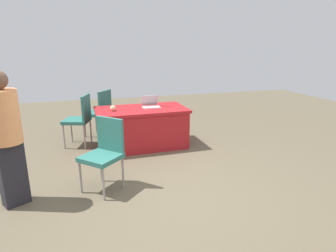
{
  "coord_description": "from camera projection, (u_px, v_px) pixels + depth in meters",
  "views": [
    {
      "loc": [
        0.94,
        2.96,
        1.85
      ],
      "look_at": [
        -0.03,
        -0.23,
        0.9
      ],
      "focal_mm": 30.76,
      "sensor_mm": 36.0,
      "label": 1
    }
  ],
  "objects": [
    {
      "name": "ground_plane",
      "position": [
        171.0,
        202.0,
        3.5
      ],
      "size": [
        14.4,
        14.4,
        0.0
      ],
      "primitive_type": "plane",
      "color": "brown"
    },
    {
      "name": "scissors_red",
      "position": [
        167.0,
        106.0,
        5.39
      ],
      "size": [
        0.18,
        0.11,
        0.01
      ],
      "primitive_type": "cube",
      "rotation": [
        0.0,
        0.0,
        2.68
      ],
      "color": "red",
      "rests_on": "table_foreground"
    },
    {
      "name": "yarn_ball",
      "position": [
        113.0,
        108.0,
        5.02
      ],
      "size": [
        0.1,
        0.1,
        0.1
      ],
      "primitive_type": "sphere",
      "color": "beige",
      "rests_on": "table_foreground"
    },
    {
      "name": "chair_near_front",
      "position": [
        80.0,
        117.0,
        5.3
      ],
      "size": [
        0.56,
        0.56,
        0.97
      ],
      "rotation": [
        0.0,
        0.0,
        4.38
      ],
      "color": "#9E9993",
      "rests_on": "ground"
    },
    {
      "name": "person_organiser",
      "position": [
        6.0,
        134.0,
        3.24
      ],
      "size": [
        0.46,
        0.46,
        1.59
      ],
      "rotation": [
        0.0,
        0.0,
        3.66
      ],
      "color": "#26262D",
      "rests_on": "ground"
    },
    {
      "name": "laptop_silver",
      "position": [
        151.0,
        105.0,
        5.33
      ],
      "size": [
        0.32,
        0.29,
        0.21
      ],
      "rotation": [
        0.0,
        0.0,
        0.0
      ],
      "color": "silver",
      "rests_on": "table_foreground"
    },
    {
      "name": "chair_tucked_left",
      "position": [
        104.0,
        150.0,
        3.71
      ],
      "size": [
        0.62,
        0.62,
        0.94
      ],
      "rotation": [
        0.0,
        0.0,
        -0.8
      ],
      "color": "#9E9993",
      "rests_on": "ground"
    },
    {
      "name": "chair_tucked_right",
      "position": [
        100.0,
        110.0,
        5.88
      ],
      "size": [
        0.62,
        0.62,
        0.96
      ],
      "rotation": [
        0.0,
        0.0,
        4.04
      ],
      "color": "#9E9993",
      "rests_on": "ground"
    },
    {
      "name": "table_foreground",
      "position": [
        142.0,
        127.0,
        5.33
      ],
      "size": [
        1.65,
        0.91,
        0.72
      ],
      "rotation": [
        0.0,
        0.0,
        0.01
      ],
      "color": "#AD1E23",
      "rests_on": "ground"
    }
  ]
}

